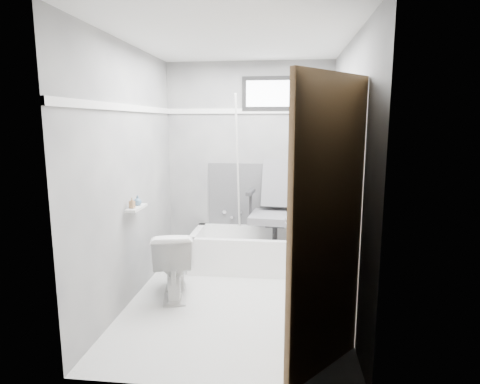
# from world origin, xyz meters

# --- Properties ---
(floor) EXTENTS (2.60, 2.60, 0.00)m
(floor) POSITION_xyz_m (0.00, 0.00, 0.00)
(floor) COLOR white
(floor) RESTS_ON ground
(ceiling) EXTENTS (2.60, 2.60, 0.00)m
(ceiling) POSITION_xyz_m (0.00, 0.00, 2.40)
(ceiling) COLOR silver
(ceiling) RESTS_ON floor
(wall_back) EXTENTS (2.00, 0.02, 2.40)m
(wall_back) POSITION_xyz_m (0.00, 1.30, 1.20)
(wall_back) COLOR slate
(wall_back) RESTS_ON floor
(wall_front) EXTENTS (2.00, 0.02, 2.40)m
(wall_front) POSITION_xyz_m (0.00, -1.30, 1.20)
(wall_front) COLOR slate
(wall_front) RESTS_ON floor
(wall_left) EXTENTS (0.02, 2.60, 2.40)m
(wall_left) POSITION_xyz_m (-1.00, 0.00, 1.20)
(wall_left) COLOR slate
(wall_left) RESTS_ON floor
(wall_right) EXTENTS (0.02, 2.60, 2.40)m
(wall_right) POSITION_xyz_m (1.00, 0.00, 1.20)
(wall_right) COLOR slate
(wall_right) RESTS_ON floor
(bathtub) EXTENTS (1.50, 0.70, 0.42)m
(bathtub) POSITION_xyz_m (0.13, 0.93, 0.21)
(bathtub) COLOR white
(bathtub) RESTS_ON floor
(office_chair) EXTENTS (0.72, 0.72, 1.14)m
(office_chair) POSITION_xyz_m (0.34, 0.95, 0.69)
(office_chair) COLOR slate
(office_chair) RESTS_ON bathtub
(toilet) EXTENTS (0.52, 0.74, 0.66)m
(toilet) POSITION_xyz_m (-0.62, 0.06, 0.33)
(toilet) COLOR white
(toilet) RESTS_ON floor
(door) EXTENTS (0.78, 0.78, 2.00)m
(door) POSITION_xyz_m (0.98, -1.28, 1.00)
(door) COLOR brown
(door) RESTS_ON floor
(window) EXTENTS (0.66, 0.04, 0.40)m
(window) POSITION_xyz_m (0.25, 1.29, 2.02)
(window) COLOR black
(window) RESTS_ON wall_back
(backerboard) EXTENTS (1.50, 0.02, 0.78)m
(backerboard) POSITION_xyz_m (0.25, 1.29, 0.80)
(backerboard) COLOR #4C4C4F
(backerboard) RESTS_ON wall_back
(trim_back) EXTENTS (2.00, 0.02, 0.06)m
(trim_back) POSITION_xyz_m (0.00, 1.29, 1.82)
(trim_back) COLOR white
(trim_back) RESTS_ON wall_back
(trim_left) EXTENTS (0.02, 2.60, 0.06)m
(trim_left) POSITION_xyz_m (-0.99, 0.00, 1.82)
(trim_left) COLOR white
(trim_left) RESTS_ON wall_left
(pole) EXTENTS (0.02, 0.49, 1.90)m
(pole) POSITION_xyz_m (-0.10, 1.06, 1.05)
(pole) COLOR silver
(pole) RESTS_ON bathtub
(shelf) EXTENTS (0.10, 0.32, 0.02)m
(shelf) POSITION_xyz_m (-0.93, -0.05, 0.90)
(shelf) COLOR silver
(shelf) RESTS_ON wall_left
(soap_bottle_a) EXTENTS (0.05, 0.05, 0.10)m
(soap_bottle_a) POSITION_xyz_m (-0.94, -0.13, 0.97)
(soap_bottle_a) COLOR #97714B
(soap_bottle_a) RESTS_ON shelf
(soap_bottle_b) EXTENTS (0.10, 0.10, 0.10)m
(soap_bottle_b) POSITION_xyz_m (-0.94, 0.01, 0.96)
(soap_bottle_b) COLOR slate
(soap_bottle_b) RESTS_ON shelf
(faucet) EXTENTS (0.26, 0.10, 0.16)m
(faucet) POSITION_xyz_m (-0.20, 1.27, 0.55)
(faucet) COLOR silver
(faucet) RESTS_ON wall_back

